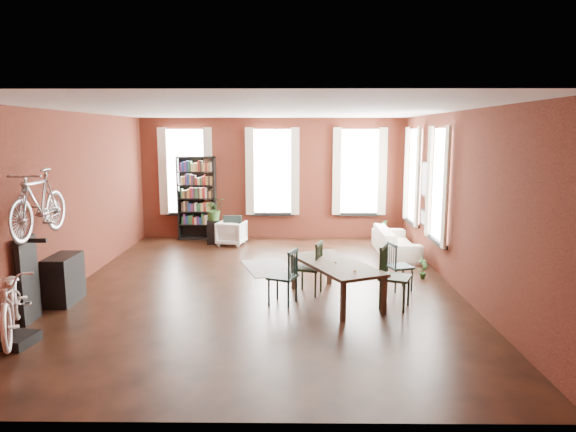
{
  "coord_description": "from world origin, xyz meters",
  "views": [
    {
      "loc": [
        0.55,
        -9.14,
        2.82
      ],
      "look_at": [
        0.45,
        0.6,
        1.23
      ],
      "focal_mm": 32.0,
      "sensor_mm": 36.0,
      "label": 1
    }
  ],
  "objects_px": {
    "console_table": "(64,279)",
    "dining_table": "(336,282)",
    "dining_chair_c": "(395,277)",
    "dining_chair_a": "(283,277)",
    "dining_chair_d": "(400,266)",
    "dining_chair_b": "(309,268)",
    "cream_sofa": "(396,237)",
    "bicycle_floor": "(9,268)",
    "bike_trainer": "(15,340)",
    "plant_stand": "(214,232)",
    "white_armchair": "(231,232)",
    "bookshelf": "(197,198)"
  },
  "relations": [
    {
      "from": "dining_table",
      "to": "cream_sofa",
      "type": "bearing_deg",
      "value": 38.88
    },
    {
      "from": "cream_sofa",
      "to": "console_table",
      "type": "height_order",
      "value": "cream_sofa"
    },
    {
      "from": "dining_chair_b",
      "to": "bookshelf",
      "type": "xyz_separation_m",
      "value": [
        -2.83,
        4.69,
        0.63
      ]
    },
    {
      "from": "bookshelf",
      "to": "bike_trainer",
      "type": "xyz_separation_m",
      "value": [
        -1.18,
        -6.96,
        -1.03
      ]
    },
    {
      "from": "dining_table",
      "to": "white_armchair",
      "type": "bearing_deg",
      "value": 93.09
    },
    {
      "from": "dining_chair_a",
      "to": "white_armchair",
      "type": "xyz_separation_m",
      "value": [
        -1.39,
        4.53,
        -0.13
      ]
    },
    {
      "from": "dining_chair_a",
      "to": "bicycle_floor",
      "type": "xyz_separation_m",
      "value": [
        -3.57,
        -1.7,
        0.6
      ]
    },
    {
      "from": "dining_chair_a",
      "to": "dining_table",
      "type": "bearing_deg",
      "value": 123.2
    },
    {
      "from": "white_armchair",
      "to": "cream_sofa",
      "type": "bearing_deg",
      "value": 177.8
    },
    {
      "from": "bookshelf",
      "to": "console_table",
      "type": "xyz_separation_m",
      "value": [
        -1.28,
        -5.2,
        -0.7
      ]
    },
    {
      "from": "dining_chair_a",
      "to": "bicycle_floor",
      "type": "distance_m",
      "value": 3.99
    },
    {
      "from": "dining_chair_d",
      "to": "console_table",
      "type": "xyz_separation_m",
      "value": [
        -5.76,
        -0.76,
        -0.03
      ]
    },
    {
      "from": "dining_chair_d",
      "to": "console_table",
      "type": "relative_size",
      "value": 1.08
    },
    {
      "from": "bicycle_floor",
      "to": "cream_sofa",
      "type": "bearing_deg",
      "value": 17.05
    },
    {
      "from": "dining_chair_d",
      "to": "bicycle_floor",
      "type": "bearing_deg",
      "value": 96.99
    },
    {
      "from": "bike_trainer",
      "to": "white_armchair",
      "type": "bearing_deg",
      "value": 70.92
    },
    {
      "from": "dining_chair_c",
      "to": "bookshelf",
      "type": "height_order",
      "value": "bookshelf"
    },
    {
      "from": "bookshelf",
      "to": "bicycle_floor",
      "type": "relative_size",
      "value": 1.19
    },
    {
      "from": "dining_table",
      "to": "cream_sofa",
      "type": "xyz_separation_m",
      "value": [
        1.68,
        3.36,
        0.08
      ]
    },
    {
      "from": "dining_table",
      "to": "dining_chair_c",
      "type": "height_order",
      "value": "dining_chair_c"
    },
    {
      "from": "dining_chair_b",
      "to": "dining_chair_c",
      "type": "distance_m",
      "value": 1.55
    },
    {
      "from": "dining_table",
      "to": "bookshelf",
      "type": "relative_size",
      "value": 0.87
    },
    {
      "from": "white_armchair",
      "to": "console_table",
      "type": "distance_m",
      "value": 5.03
    },
    {
      "from": "console_table",
      "to": "dining_table",
      "type": "bearing_deg",
      "value": 1.7
    },
    {
      "from": "dining_chair_d",
      "to": "cream_sofa",
      "type": "bearing_deg",
      "value": -26.62
    },
    {
      "from": "dining_table",
      "to": "bicycle_floor",
      "type": "distance_m",
      "value": 4.89
    },
    {
      "from": "plant_stand",
      "to": "bicycle_floor",
      "type": "relative_size",
      "value": 0.33
    },
    {
      "from": "dining_chair_b",
      "to": "console_table",
      "type": "distance_m",
      "value": 4.14
    },
    {
      "from": "white_armchair",
      "to": "dining_chair_c",
      "type": "bearing_deg",
      "value": 136.19
    },
    {
      "from": "dining_chair_b",
      "to": "cream_sofa",
      "type": "bearing_deg",
      "value": 163.17
    },
    {
      "from": "white_armchair",
      "to": "console_table",
      "type": "height_order",
      "value": "console_table"
    },
    {
      "from": "dining_chair_d",
      "to": "bicycle_floor",
      "type": "height_order",
      "value": "bicycle_floor"
    },
    {
      "from": "plant_stand",
      "to": "console_table",
      "type": "bearing_deg",
      "value": -111.13
    },
    {
      "from": "dining_chair_c",
      "to": "white_armchair",
      "type": "relative_size",
      "value": 1.52
    },
    {
      "from": "dining_chair_a",
      "to": "bookshelf",
      "type": "xyz_separation_m",
      "value": [
        -2.38,
        5.24,
        0.64
      ]
    },
    {
      "from": "plant_stand",
      "to": "bicycle_floor",
      "type": "distance_m",
      "value": 6.63
    },
    {
      "from": "bicycle_floor",
      "to": "console_table",
      "type": "bearing_deg",
      "value": 69.64
    },
    {
      "from": "bookshelf",
      "to": "white_armchair",
      "type": "height_order",
      "value": "bookshelf"
    },
    {
      "from": "dining_table",
      "to": "bookshelf",
      "type": "height_order",
      "value": "bookshelf"
    },
    {
      "from": "console_table",
      "to": "plant_stand",
      "type": "bearing_deg",
      "value": 68.87
    },
    {
      "from": "dining_chair_b",
      "to": "bike_trainer",
      "type": "distance_m",
      "value": 4.62
    },
    {
      "from": "bookshelf",
      "to": "plant_stand",
      "type": "relative_size",
      "value": 3.65
    },
    {
      "from": "cream_sofa",
      "to": "bike_trainer",
      "type": "xyz_separation_m",
      "value": [
        -6.12,
        -5.26,
        -0.34
      ]
    },
    {
      "from": "dining_chair_c",
      "to": "plant_stand",
      "type": "xyz_separation_m",
      "value": [
        -3.69,
        4.84,
        -0.21
      ]
    },
    {
      "from": "dining_chair_d",
      "to": "bicycle_floor",
      "type": "xyz_separation_m",
      "value": [
        -5.66,
        -2.5,
        0.63
      ]
    },
    {
      "from": "bike_trainer",
      "to": "plant_stand",
      "type": "relative_size",
      "value": 0.79
    },
    {
      "from": "dining_chair_b",
      "to": "bookshelf",
      "type": "height_order",
      "value": "bookshelf"
    },
    {
      "from": "white_armchair",
      "to": "plant_stand",
      "type": "bearing_deg",
      "value": -4.71
    },
    {
      "from": "dining_chair_b",
      "to": "bicycle_floor",
      "type": "relative_size",
      "value": 0.51
    },
    {
      "from": "cream_sofa",
      "to": "plant_stand",
      "type": "distance_m",
      "value": 4.58
    }
  ]
}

